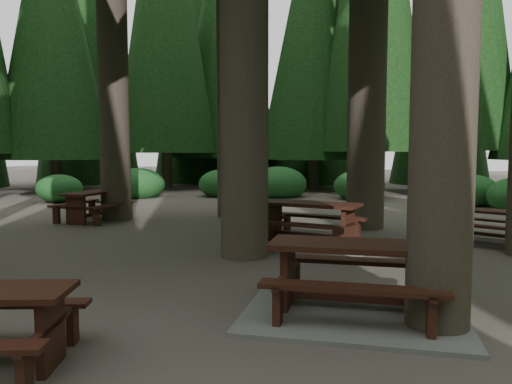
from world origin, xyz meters
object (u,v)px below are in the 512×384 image
(picnic_table_a, at_px, (354,290))
(picnic_table_c, at_px, (310,230))
(picnic_table_d, at_px, (487,220))
(picnic_table_b, at_px, (94,201))

(picnic_table_a, xyz_separation_m, picnic_table_c, (-1.47, 3.96, 0.01))
(picnic_table_a, distance_m, picnic_table_d, 5.82)
(picnic_table_c, relative_size, picnic_table_d, 1.47)
(picnic_table_a, relative_size, picnic_table_d, 1.41)
(picnic_table_a, relative_size, picnic_table_c, 0.96)
(picnic_table_d, bearing_deg, picnic_table_c, -132.37)
(picnic_table_b, xyz_separation_m, picnic_table_d, (9.55, 0.19, -0.08))
(picnic_table_c, height_order, picnic_table_d, picnic_table_c)
(picnic_table_a, height_order, picnic_table_b, picnic_table_a)
(picnic_table_a, xyz_separation_m, picnic_table_d, (1.89, 5.50, 0.15))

